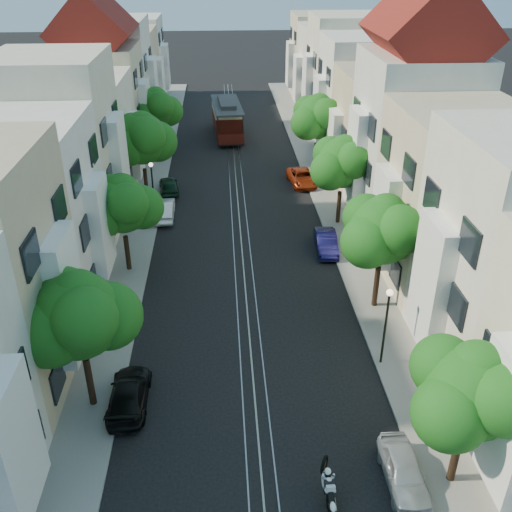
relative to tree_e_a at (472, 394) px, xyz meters
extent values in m
plane|color=black|center=(-7.26, 31.02, -4.40)|extent=(200.00, 200.00, 0.00)
cube|color=gray|center=(-0.01, 31.02, -4.34)|extent=(2.50, 80.00, 0.12)
cube|color=gray|center=(-14.51, 31.02, -4.34)|extent=(2.50, 80.00, 0.12)
cube|color=gray|center=(-7.81, 31.02, -4.39)|extent=(0.06, 80.00, 0.02)
cube|color=gray|center=(-7.26, 31.02, -4.39)|extent=(0.06, 80.00, 0.02)
cube|color=gray|center=(-6.71, 31.02, -4.39)|extent=(0.06, 80.00, 0.02)
cube|color=tan|center=(-7.26, 31.02, -4.40)|extent=(0.08, 80.00, 0.01)
cube|color=white|center=(0.94, -0.98, -0.41)|extent=(0.90, 3.04, 5.23)
cube|color=white|center=(0.94, 7.02, 0.22)|extent=(0.90, 3.04, 6.05)
cube|color=beige|center=(4.74, 15.02, 0.60)|extent=(7.00, 8.00, 10.00)
cube|color=white|center=(0.94, 15.02, -0.20)|extent=(0.90, 3.04, 5.50)
cube|color=silver|center=(4.74, 23.02, 1.60)|extent=(7.00, 8.00, 12.00)
cube|color=white|center=(0.94, 23.02, 0.64)|extent=(0.90, 3.04, 6.60)
cube|color=#C6B28C|center=(4.74, 31.02, 0.10)|extent=(7.00, 8.00, 9.00)
cube|color=white|center=(0.94, 31.02, -0.62)|extent=(0.90, 3.04, 4.95)
cube|color=white|center=(4.74, 39.02, 0.85)|extent=(7.00, 8.00, 10.50)
cube|color=white|center=(0.94, 39.02, 0.01)|extent=(0.90, 3.04, 5.78)
cube|color=beige|center=(4.74, 47.02, 1.35)|extent=(7.00, 8.00, 11.50)
cube|color=white|center=(0.94, 47.02, 0.43)|extent=(0.90, 3.04, 6.32)
cube|color=silver|center=(4.74, 55.02, 0.35)|extent=(7.00, 8.00, 9.50)
cube|color=white|center=(0.94, 55.02, -0.41)|extent=(0.90, 3.04, 5.23)
cube|color=beige|center=(4.74, 63.02, 0.60)|extent=(7.00, 8.00, 10.00)
cube|color=white|center=(0.94, 63.02, -0.20)|extent=(0.90, 3.04, 5.50)
cube|color=white|center=(-15.46, -0.98, -0.49)|extent=(0.90, 3.04, 5.12)
cube|color=white|center=(-15.46, 7.02, 0.13)|extent=(0.90, 3.04, 5.93)
cube|color=white|center=(-19.26, 15.02, 0.50)|extent=(7.00, 8.00, 9.80)
cube|color=white|center=(-15.46, 15.02, -0.28)|extent=(0.90, 3.04, 5.39)
cube|color=beige|center=(-19.26, 23.02, 1.48)|extent=(7.00, 8.00, 11.76)
cube|color=white|center=(-15.46, 23.02, 0.54)|extent=(0.90, 3.04, 6.47)
cube|color=silver|center=(-19.26, 31.02, 0.01)|extent=(7.00, 8.00, 8.82)
cube|color=white|center=(-15.46, 31.02, -0.69)|extent=(0.90, 3.04, 4.85)
cube|color=beige|center=(-19.26, 39.02, 0.75)|extent=(7.00, 8.00, 10.29)
cube|color=white|center=(-15.46, 39.02, -0.08)|extent=(0.90, 3.04, 5.66)
cube|color=silver|center=(-19.26, 47.02, 1.24)|extent=(7.00, 8.00, 11.27)
cube|color=white|center=(-15.46, 47.02, 0.34)|extent=(0.90, 3.04, 6.20)
cube|color=#C6B28C|center=(-19.26, 55.02, 0.26)|extent=(7.00, 8.00, 9.31)
cube|color=white|center=(-15.46, 55.02, -0.49)|extent=(0.90, 3.04, 5.12)
cube|color=white|center=(-19.26, 63.02, 0.50)|extent=(7.00, 8.00, 9.80)
cube|color=white|center=(-15.46, 63.02, -0.28)|extent=(0.90, 3.04, 5.39)
cylinder|color=black|center=(-0.06, 0.02, -3.14)|extent=(0.30, 0.30, 2.27)
sphere|color=#175515|center=(-0.06, 0.02, 0.08)|extent=(3.38, 3.38, 3.38)
sphere|color=#175515|center=(1.04, 0.52, -0.32)|extent=(2.70, 2.70, 2.70)
sphere|color=#175515|center=(-1.01, -0.68, -0.22)|extent=(2.64, 2.64, 2.64)
sphere|color=#175515|center=(0.04, 0.12, 0.98)|extent=(2.03, 2.03, 2.03)
cylinder|color=black|center=(-0.06, 12.02, -3.05)|extent=(0.30, 0.30, 2.45)
sphere|color=#175515|center=(-0.06, 12.02, 0.41)|extent=(3.64, 3.64, 3.64)
sphere|color=#175515|center=(1.04, 12.52, 0.01)|extent=(2.91, 2.91, 2.91)
sphere|color=#175515|center=(-1.01, 11.32, 0.11)|extent=(2.84, 2.84, 2.84)
sphere|color=#175515|center=(0.04, 12.12, 1.31)|extent=(2.18, 2.18, 2.18)
cylinder|color=black|center=(-0.06, 23.02, -3.09)|extent=(0.30, 0.30, 2.38)
sphere|color=#175515|center=(-0.06, 23.02, 0.28)|extent=(3.54, 3.54, 3.54)
sphere|color=#175515|center=(1.04, 23.52, -0.12)|extent=(2.83, 2.83, 2.83)
sphere|color=#175515|center=(-1.01, 22.32, -0.02)|extent=(2.76, 2.76, 2.76)
sphere|color=#175515|center=(0.04, 23.12, 1.18)|extent=(2.12, 2.12, 2.12)
cylinder|color=black|center=(-0.06, 34.02, -3.02)|extent=(0.30, 0.30, 2.52)
sphere|color=#175515|center=(-0.06, 34.02, 0.55)|extent=(3.74, 3.74, 3.74)
sphere|color=#175515|center=(1.04, 34.52, 0.15)|extent=(3.00, 3.00, 3.00)
sphere|color=#175515|center=(-1.01, 33.32, 0.25)|extent=(2.92, 2.92, 2.92)
sphere|color=#175515|center=(0.04, 34.12, 1.45)|extent=(2.25, 2.25, 2.25)
cylinder|color=black|center=(-14.46, 5.02, -3.05)|extent=(0.30, 0.30, 2.45)
sphere|color=#175515|center=(-14.46, 5.02, 0.41)|extent=(3.64, 3.64, 3.64)
sphere|color=#175515|center=(-13.36, 5.52, 0.01)|extent=(2.91, 2.91, 2.91)
sphere|color=#175515|center=(-15.41, 4.32, 0.11)|extent=(2.84, 2.84, 2.84)
sphere|color=#175515|center=(-14.36, 5.12, 1.31)|extent=(2.18, 2.18, 2.18)
cylinder|color=black|center=(-14.46, 17.02, -3.14)|extent=(0.30, 0.30, 2.27)
sphere|color=#175515|center=(-14.46, 17.02, 0.08)|extent=(3.38, 3.38, 3.38)
sphere|color=#175515|center=(-13.36, 17.52, -0.32)|extent=(2.70, 2.70, 2.70)
sphere|color=#175515|center=(-15.41, 16.32, -0.22)|extent=(2.64, 2.64, 2.64)
sphere|color=#175515|center=(-14.36, 17.12, 0.98)|extent=(2.03, 2.03, 2.03)
cylinder|color=black|center=(-14.46, 28.02, -2.97)|extent=(0.30, 0.30, 2.62)
sphere|color=#175515|center=(-14.46, 28.02, 0.75)|extent=(3.90, 3.90, 3.90)
sphere|color=#175515|center=(-13.36, 28.52, 0.35)|extent=(3.12, 3.12, 3.12)
sphere|color=#175515|center=(-15.41, 27.32, 0.45)|extent=(3.04, 3.04, 3.04)
sphere|color=#175515|center=(-14.36, 28.12, 1.65)|extent=(2.34, 2.34, 2.34)
cylinder|color=black|center=(-14.46, 39.02, -3.09)|extent=(0.30, 0.30, 2.38)
sphere|color=#175515|center=(-14.46, 39.02, 0.28)|extent=(3.54, 3.54, 3.54)
sphere|color=#175515|center=(-13.36, 39.52, -0.12)|extent=(2.83, 2.83, 2.83)
sphere|color=#175515|center=(-15.41, 38.32, -0.02)|extent=(2.76, 2.76, 2.76)
sphere|color=#175515|center=(-14.36, 39.12, 1.18)|extent=(2.12, 2.12, 2.12)
cylinder|color=black|center=(-0.96, 7.02, -2.28)|extent=(0.12, 0.12, 4.00)
sphere|color=#FFF2CC|center=(-0.96, 7.02, -0.28)|extent=(0.32, 0.32, 0.32)
cylinder|color=black|center=(-13.56, 25.02, -2.28)|extent=(0.12, 0.12, 4.00)
sphere|color=#FFF2CC|center=(-13.56, 25.02, -0.28)|extent=(0.32, 0.32, 0.32)
torus|color=black|center=(-4.90, -0.98, -4.10)|extent=(0.17, 0.75, 0.75)
torus|color=black|center=(-4.94, 0.24, -3.44)|extent=(0.44, 0.71, 0.73)
ellipsoid|color=white|center=(-4.92, -0.42, -3.59)|extent=(0.47, 1.03, 0.88)
ellipsoid|color=white|center=(-4.91, -0.67, -3.40)|extent=(0.39, 0.57, 0.50)
cube|color=black|center=(-4.90, -1.08, -3.60)|extent=(0.23, 0.53, 0.36)
cube|color=silver|center=(-4.91, -0.70, -3.37)|extent=(0.35, 0.56, 0.25)
sphere|color=black|center=(-4.92, -0.37, -3.27)|extent=(0.26, 0.26, 0.26)
cube|color=black|center=(-7.76, 45.29, -3.89)|extent=(3.21, 9.20, 0.34)
cube|color=#43110B|center=(-7.76, 45.29, -2.53)|extent=(3.09, 5.83, 2.71)
cube|color=beige|center=(-7.76, 45.29, -1.51)|extent=(3.15, 5.89, 0.68)
cube|color=#2D2D30|center=(-7.76, 45.29, -1.06)|extent=(3.43, 9.22, 0.20)
cube|color=#2D2D30|center=(-7.76, 45.29, -0.78)|extent=(1.92, 5.19, 0.40)
imported|color=#A9B0B5|center=(-1.92, 0.06, -3.79)|extent=(1.45, 3.57, 1.21)
imported|color=#0F0D42|center=(-1.66, 18.84, -3.77)|extent=(1.52, 3.87, 1.26)
imported|color=maroon|center=(-1.66, 30.97, -3.80)|extent=(2.45, 4.52, 1.20)
imported|color=black|center=(-12.84, 4.95, -3.80)|extent=(1.69, 4.15, 1.20)
imported|color=silver|center=(-12.86, 24.80, -3.72)|extent=(1.51, 4.13, 1.35)
imported|color=#13311E|center=(-12.86, 29.80, -3.76)|extent=(1.98, 3.91, 1.28)
camera|label=1|loc=(-8.42, -14.51, 13.66)|focal=40.00mm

